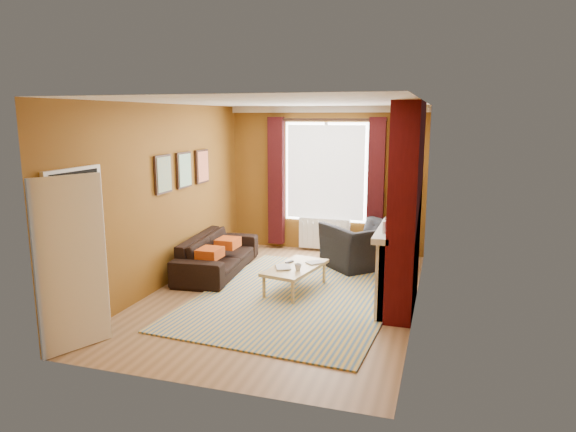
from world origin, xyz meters
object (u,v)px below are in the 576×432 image
Objects in this scene: coffee_table at (295,269)px; floor_lamp at (406,190)px; armchair at (363,246)px; wicker_stool at (333,247)px; sofa at (218,254)px.

floor_lamp is (1.42, 2.18, 0.96)m from coffee_table.
armchair is 0.83m from wicker_stool.
wicker_stool is (-0.64, 0.50, -0.19)m from armchair.
wicker_stool is (0.14, 2.03, -0.15)m from coffee_table.
armchair reaches higher than coffee_table.
floor_lamp is at bearing -66.52° from sofa.
armchair is at bearing -135.41° from floor_lamp.
coffee_table is (1.55, -0.56, 0.04)m from sofa.
armchair is (2.32, 0.97, 0.08)m from sofa.
floor_lamp is at bearing 68.06° from coffee_table.
coffee_table is at bearing 18.10° from armchair.
floor_lamp reaches higher than armchair.
coffee_table is 2.77m from floor_lamp.
coffee_table is 2.04m from wicker_stool.
armchair is 0.72× the size of floor_lamp.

